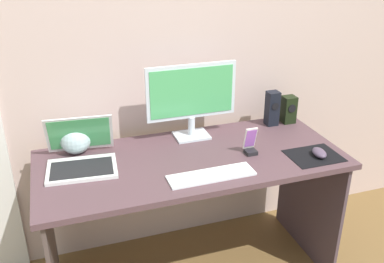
{
  "coord_description": "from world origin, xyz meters",
  "views": [
    {
      "loc": [
        -0.58,
        -1.75,
        1.71
      ],
      "look_at": [
        -0.0,
        -0.02,
        0.87
      ],
      "focal_mm": 40.35,
      "sensor_mm": 36.0,
      "label": 1
    }
  ],
  "objects_px": {
    "speaker_near_monitor": "(272,108)",
    "speaker_right": "(289,109)",
    "monitor": "(192,97)",
    "laptop": "(81,157)",
    "mouse": "(319,153)",
    "phone_in_dock": "(250,144)",
    "keyboard_external": "(211,175)",
    "fishbowl": "(75,139)"
  },
  "relations": [
    {
      "from": "laptop",
      "to": "keyboard_external",
      "type": "relative_size",
      "value": 0.86
    },
    {
      "from": "monitor",
      "to": "phone_in_dock",
      "type": "bearing_deg",
      "value": -51.92
    },
    {
      "from": "laptop",
      "to": "speaker_near_monitor",
      "type": "bearing_deg",
      "value": 7.73
    },
    {
      "from": "laptop",
      "to": "phone_in_dock",
      "type": "height_order",
      "value": "laptop"
    },
    {
      "from": "speaker_right",
      "to": "phone_in_dock",
      "type": "bearing_deg",
      "value": -142.78
    },
    {
      "from": "monitor",
      "to": "speaker_near_monitor",
      "type": "height_order",
      "value": "monitor"
    },
    {
      "from": "speaker_near_monitor",
      "to": "laptop",
      "type": "bearing_deg",
      "value": -172.27
    },
    {
      "from": "fishbowl",
      "to": "phone_in_dock",
      "type": "bearing_deg",
      "value": -19.26
    },
    {
      "from": "fishbowl",
      "to": "laptop",
      "type": "bearing_deg",
      "value": -85.46
    },
    {
      "from": "laptop",
      "to": "keyboard_external",
      "type": "height_order",
      "value": "laptop"
    },
    {
      "from": "keyboard_external",
      "to": "mouse",
      "type": "relative_size",
      "value": 3.96
    },
    {
      "from": "monitor",
      "to": "laptop",
      "type": "distance_m",
      "value": 0.63
    },
    {
      "from": "speaker_right",
      "to": "mouse",
      "type": "bearing_deg",
      "value": -99.35
    },
    {
      "from": "fishbowl",
      "to": "mouse",
      "type": "height_order",
      "value": "fishbowl"
    },
    {
      "from": "speaker_near_monitor",
      "to": "monitor",
      "type": "bearing_deg",
      "value": -178.83
    },
    {
      "from": "fishbowl",
      "to": "phone_in_dock",
      "type": "xyz_separation_m",
      "value": [
        0.81,
        -0.28,
        -0.02
      ]
    },
    {
      "from": "speaker_near_monitor",
      "to": "phone_in_dock",
      "type": "height_order",
      "value": "speaker_near_monitor"
    },
    {
      "from": "keyboard_external",
      "to": "speaker_near_monitor",
      "type": "bearing_deg",
      "value": 38.81
    },
    {
      "from": "speaker_right",
      "to": "laptop",
      "type": "bearing_deg",
      "value": -172.96
    },
    {
      "from": "speaker_right",
      "to": "phone_in_dock",
      "type": "relative_size",
      "value": 1.14
    },
    {
      "from": "speaker_near_monitor",
      "to": "phone_in_dock",
      "type": "bearing_deg",
      "value": -133.26
    },
    {
      "from": "speaker_near_monitor",
      "to": "fishbowl",
      "type": "xyz_separation_m",
      "value": [
        -1.08,
        0.0,
        -0.03
      ]
    },
    {
      "from": "speaker_near_monitor",
      "to": "laptop",
      "type": "relative_size",
      "value": 0.58
    },
    {
      "from": "laptop",
      "to": "phone_in_dock",
      "type": "xyz_separation_m",
      "value": [
        0.8,
        -0.14,
        0.0
      ]
    },
    {
      "from": "fishbowl",
      "to": "phone_in_dock",
      "type": "height_order",
      "value": "fishbowl"
    },
    {
      "from": "speaker_near_monitor",
      "to": "keyboard_external",
      "type": "bearing_deg",
      "value": -140.64
    },
    {
      "from": "mouse",
      "to": "phone_in_dock",
      "type": "relative_size",
      "value": 0.73
    },
    {
      "from": "laptop",
      "to": "mouse",
      "type": "distance_m",
      "value": 1.14
    },
    {
      "from": "monitor",
      "to": "speaker_right",
      "type": "distance_m",
      "value": 0.6
    },
    {
      "from": "speaker_right",
      "to": "fishbowl",
      "type": "height_order",
      "value": "speaker_right"
    },
    {
      "from": "speaker_right",
      "to": "keyboard_external",
      "type": "relative_size",
      "value": 0.39
    },
    {
      "from": "speaker_right",
      "to": "laptop",
      "type": "distance_m",
      "value": 1.18
    },
    {
      "from": "speaker_near_monitor",
      "to": "speaker_right",
      "type": "bearing_deg",
      "value": -0.06
    },
    {
      "from": "laptop",
      "to": "mouse",
      "type": "height_order",
      "value": "laptop"
    },
    {
      "from": "laptop",
      "to": "speaker_right",
      "type": "bearing_deg",
      "value": 7.04
    },
    {
      "from": "fishbowl",
      "to": "mouse",
      "type": "xyz_separation_m",
      "value": [
        1.11,
        -0.42,
        -0.05
      ]
    },
    {
      "from": "speaker_right",
      "to": "mouse",
      "type": "relative_size",
      "value": 1.56
    },
    {
      "from": "fishbowl",
      "to": "keyboard_external",
      "type": "height_order",
      "value": "fishbowl"
    },
    {
      "from": "fishbowl",
      "to": "mouse",
      "type": "bearing_deg",
      "value": -20.84
    },
    {
      "from": "mouse",
      "to": "phone_in_dock",
      "type": "xyz_separation_m",
      "value": [
        -0.3,
        0.14,
        0.03
      ]
    },
    {
      "from": "phone_in_dock",
      "to": "monitor",
      "type": "bearing_deg",
      "value": 128.08
    },
    {
      "from": "speaker_right",
      "to": "mouse",
      "type": "xyz_separation_m",
      "value": [
        -0.07,
        -0.42,
        -0.06
      ]
    }
  ]
}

